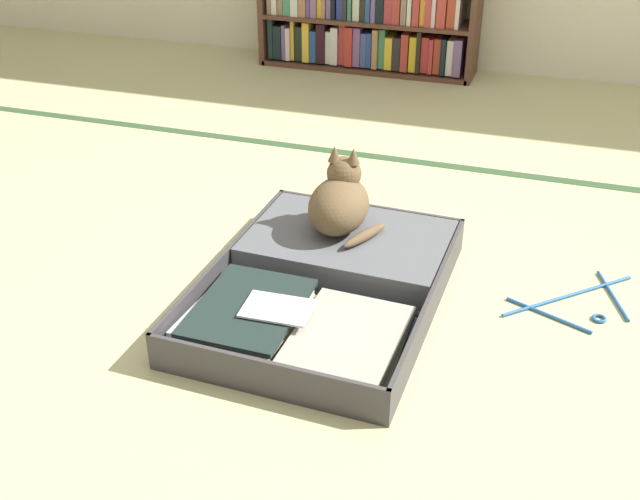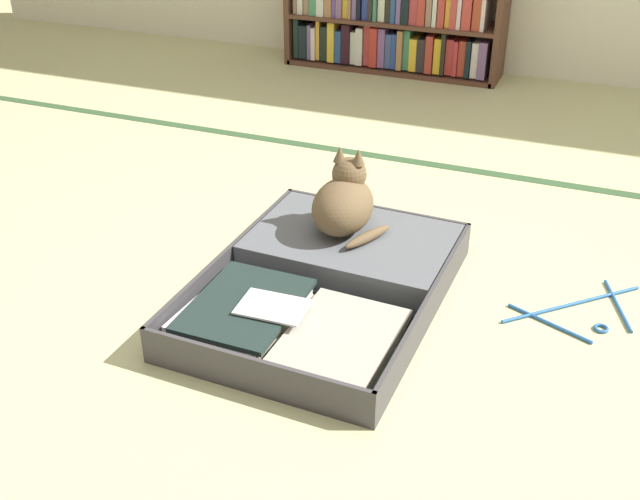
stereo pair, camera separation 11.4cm
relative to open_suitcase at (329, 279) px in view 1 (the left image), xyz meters
name	(u,v)px [view 1 (the left image)]	position (x,y,z in m)	size (l,w,h in m)	color
ground_plane	(353,320)	(0.11, -0.11, -0.05)	(10.00, 10.00, 0.00)	#BFBF89
tatami_border	(431,163)	(0.11, 1.01, -0.05)	(4.80, 0.05, 0.00)	#335130
open_suitcase	(329,279)	(0.00, 0.00, 0.00)	(0.65, 0.89, 0.11)	#3F3D40
black_cat	(341,202)	(-0.03, 0.20, 0.15)	(0.24, 0.26, 0.25)	brown
clothes_hanger	(578,303)	(0.69, 0.16, -0.04)	(0.35, 0.34, 0.01)	#265E9F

